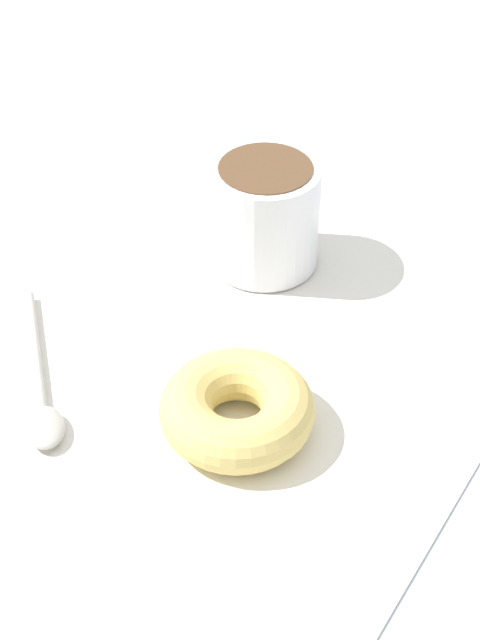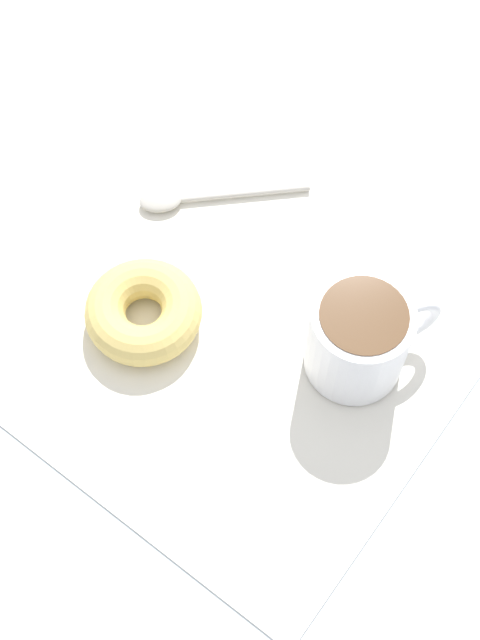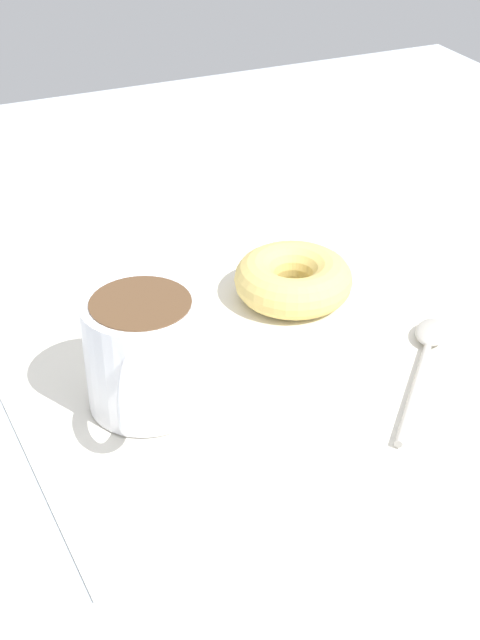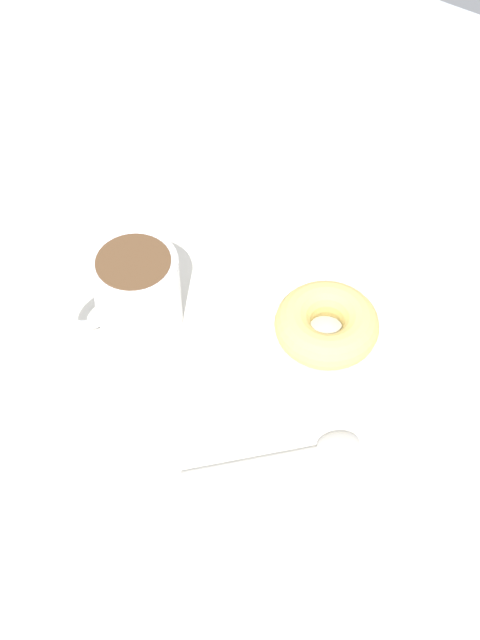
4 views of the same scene
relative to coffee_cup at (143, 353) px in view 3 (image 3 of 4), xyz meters
The scene contains 5 objects.
ground_plane 8.99cm from the coffee_cup, 155.20° to the right, with size 120.00×120.00×2.00cm, color #B2BCC6.
napkin 10.29cm from the coffee_cup, 155.58° to the right, with size 34.73×34.73×0.30cm, color white.
coffee_cup is the anchor object (origin of this frame).
donut 17.22cm from the coffee_cup, 151.67° to the right, with size 9.33×9.33×3.23cm, color #E5C66B.
spoon 20.79cm from the coffee_cup, behind, with size 11.23×11.84×0.90cm.
Camera 3 is at (19.83, 48.41, 37.55)cm, focal length 50.00 mm.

